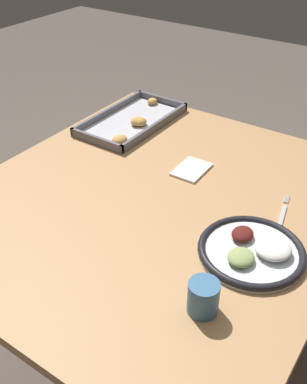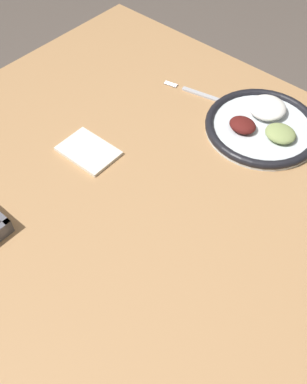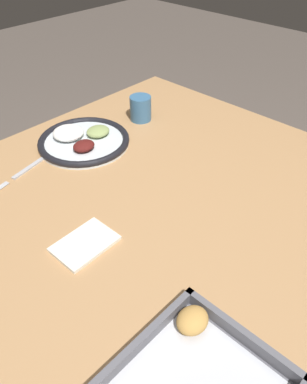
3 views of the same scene
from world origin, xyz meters
The scene contains 5 objects.
ground_plane centered at (0.00, 0.00, 0.00)m, with size 8.00×8.00×0.00m, color #564C44.
dining_table centered at (0.00, 0.00, 0.62)m, with size 1.18×1.06×0.70m.
dinner_plate centered at (-0.07, -0.33, 0.72)m, with size 0.27×0.27×0.04m.
fork centered at (0.10, -0.34, 0.71)m, with size 0.21×0.06×0.00m.
napkin centered at (0.18, -0.01, 0.71)m, with size 0.13×0.09×0.01m.
Camera 2 is at (-0.40, 0.43, 1.43)m, focal length 42.00 mm.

